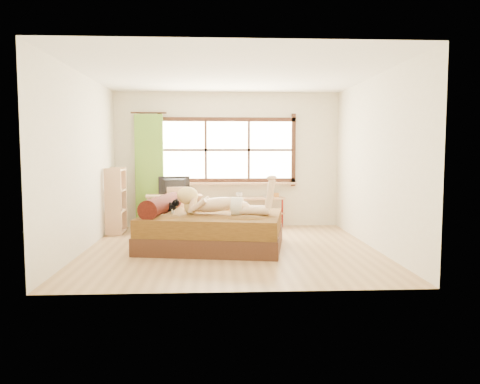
{
  "coord_description": "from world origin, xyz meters",
  "views": [
    {
      "loc": [
        -0.23,
        -7.21,
        1.53
      ],
      "look_at": [
        0.15,
        0.2,
        0.88
      ],
      "focal_mm": 35.0,
      "sensor_mm": 36.0,
      "label": 1
    }
  ],
  "objects": [
    {
      "name": "ceiling",
      "position": [
        0.0,
        0.0,
        2.7
      ],
      "size": [
        4.5,
        4.5,
        0.0
      ],
      "primitive_type": "plane",
      "rotation": [
        3.14,
        0.0,
        0.0
      ],
      "color": "white",
      "rests_on": "wall_back"
    },
    {
      "name": "wall_front",
      "position": [
        0.0,
        -2.25,
        1.35
      ],
      "size": [
        4.5,
        0.0,
        4.5
      ],
      "primitive_type": "plane",
      "rotation": [
        -1.57,
        0.0,
        0.0
      ],
      "color": "silver",
      "rests_on": "floor"
    },
    {
      "name": "wall_left",
      "position": [
        -2.25,
        0.0,
        1.35
      ],
      "size": [
        0.0,
        4.5,
        4.5
      ],
      "primitive_type": "plane",
      "rotation": [
        1.57,
        0.0,
        1.57
      ],
      "color": "silver",
      "rests_on": "floor"
    },
    {
      "name": "monitor",
      "position": [
        -1.05,
        2.0,
        0.85
      ],
      "size": [
        0.62,
        0.15,
        0.35
      ],
      "primitive_type": "imported",
      "rotation": [
        0.0,
        0.0,
        3.26
      ],
      "color": "black",
      "rests_on": "desk"
    },
    {
      "name": "desk",
      "position": [
        -1.05,
        1.95,
        0.59
      ],
      "size": [
        1.13,
        0.62,
        0.68
      ],
      "rotation": [
        0.0,
        0.0,
        0.12
      ],
      "color": "tan",
      "rests_on": "floor"
    },
    {
      "name": "floor",
      "position": [
        0.0,
        0.0,
        0.0
      ],
      "size": [
        4.5,
        4.5,
        0.0
      ],
      "primitive_type": "plane",
      "color": "#9E754C",
      "rests_on": "ground"
    },
    {
      "name": "bookshelf",
      "position": [
        -2.08,
        1.47,
        0.62
      ],
      "size": [
        0.3,
        0.53,
        1.21
      ],
      "rotation": [
        0.0,
        0.0,
        0.0
      ],
      "color": "tan",
      "rests_on": "floor"
    },
    {
      "name": "woman",
      "position": [
        -0.13,
        0.1,
        0.86
      ],
      "size": [
        1.55,
        0.68,
        0.64
      ],
      "primitive_type": null,
      "rotation": [
        0.0,
        0.0,
        -0.17
      ],
      "color": "beige",
      "rests_on": "bed"
    },
    {
      "name": "kitten",
      "position": [
        -1.0,
        0.25,
        0.67
      ],
      "size": [
        0.34,
        0.18,
        0.26
      ],
      "primitive_type": null,
      "rotation": [
        0.0,
        0.0,
        -0.17
      ],
      "color": "black",
      "rests_on": "bed"
    },
    {
      "name": "curtain",
      "position": [
        -1.55,
        2.13,
        1.15
      ],
      "size": [
        0.55,
        0.1,
        2.2
      ],
      "primitive_type": "cube",
      "color": "olive",
      "rests_on": "wall_back"
    },
    {
      "name": "bed",
      "position": [
        -0.33,
        0.16,
        0.29
      ],
      "size": [
        2.41,
        2.06,
        0.82
      ],
      "rotation": [
        0.0,
        0.0,
        -0.17
      ],
      "color": "black",
      "rests_on": "floor"
    },
    {
      "name": "book",
      "position": [
        0.73,
        2.07,
        0.61
      ],
      "size": [
        0.22,
        0.27,
        0.02
      ],
      "primitive_type": "imported",
      "rotation": [
        0.0,
        0.0,
        0.16
      ],
      "color": "gray",
      "rests_on": "pipe_shelf"
    },
    {
      "name": "pipe_shelf",
      "position": [
        0.54,
        2.07,
        0.44
      ],
      "size": [
        1.24,
        0.49,
        0.68
      ],
      "rotation": [
        0.0,
        0.0,
        0.16
      ],
      "color": "tan",
      "rests_on": "floor"
    },
    {
      "name": "cup",
      "position": [
        0.23,
        2.07,
        0.65
      ],
      "size": [
        0.15,
        0.15,
        0.1
      ],
      "primitive_type": "imported",
      "rotation": [
        0.0,
        0.0,
        0.16
      ],
      "color": "gray",
      "rests_on": "pipe_shelf"
    },
    {
      "name": "wall_back",
      "position": [
        0.0,
        2.25,
        1.35
      ],
      "size": [
        4.5,
        0.0,
        4.5
      ],
      "primitive_type": "plane",
      "rotation": [
        1.57,
        0.0,
        0.0
      ],
      "color": "silver",
      "rests_on": "floor"
    },
    {
      "name": "window",
      "position": [
        0.0,
        2.22,
        1.51
      ],
      "size": [
        2.8,
        0.16,
        1.46
      ],
      "color": "#FFEDBF",
      "rests_on": "wall_back"
    },
    {
      "name": "chair",
      "position": [
        -0.96,
        1.58,
        0.47
      ],
      "size": [
        0.42,
        0.42,
        0.85
      ],
      "rotation": [
        0.0,
        0.0,
        0.12
      ],
      "color": "tan",
      "rests_on": "floor"
    },
    {
      "name": "wall_right",
      "position": [
        2.25,
        0.0,
        1.35
      ],
      "size": [
        0.0,
        4.5,
        4.5
      ],
      "primitive_type": "plane",
      "rotation": [
        1.57,
        0.0,
        -1.57
      ],
      "color": "silver",
      "rests_on": "floor"
    }
  ]
}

